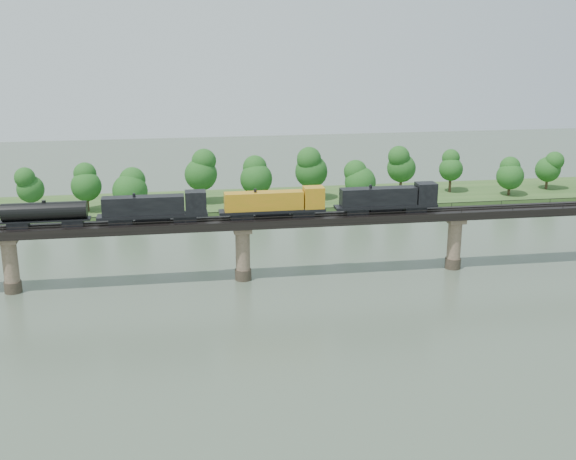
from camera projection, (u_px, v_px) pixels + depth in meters
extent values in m
plane|color=#3D4C3C|center=(264.00, 351.00, 102.69)|extent=(400.00, 400.00, 0.00)
cube|color=#2F4F1F|center=(222.00, 203.00, 183.07)|extent=(300.00, 24.00, 1.60)
cylinder|color=#473A2D|center=(13.00, 287.00, 124.74)|extent=(3.00, 3.00, 2.00)
cylinder|color=#91755E|center=(10.00, 262.00, 123.48)|extent=(2.60, 2.60, 9.00)
cube|color=#91755E|center=(8.00, 240.00, 122.37)|extent=(3.20, 3.20, 1.00)
cylinder|color=#473A2D|center=(243.00, 274.00, 130.86)|extent=(3.00, 3.00, 2.00)
cylinder|color=#91755E|center=(243.00, 251.00, 129.61)|extent=(2.60, 2.60, 9.00)
cube|color=#91755E|center=(242.00, 229.00, 128.50)|extent=(3.20, 3.20, 1.00)
cylinder|color=#473A2D|center=(453.00, 263.00, 136.98)|extent=(3.00, 3.00, 2.00)
cylinder|color=#91755E|center=(454.00, 240.00, 135.73)|extent=(2.60, 2.60, 9.00)
cube|color=#91755E|center=(456.00, 220.00, 134.62)|extent=(3.20, 3.20, 1.00)
cube|color=black|center=(242.00, 223.00, 128.15)|extent=(220.00, 5.00, 1.50)
cube|color=black|center=(243.00, 219.00, 127.21)|extent=(220.00, 0.12, 0.16)
cube|color=black|center=(242.00, 217.00, 128.63)|extent=(220.00, 0.12, 0.16)
cube|color=black|center=(243.00, 218.00, 125.47)|extent=(220.00, 0.10, 0.10)
cube|color=black|center=(241.00, 211.00, 130.02)|extent=(220.00, 0.10, 0.10)
cube|color=black|center=(244.00, 220.00, 125.57)|extent=(0.08, 0.08, 0.70)
cube|color=black|center=(241.00, 213.00, 130.12)|extent=(0.08, 0.08, 0.70)
cylinder|color=#382619|center=(32.00, 209.00, 167.32)|extent=(0.70, 0.70, 3.51)
sphere|color=#154A15|center=(30.00, 189.00, 166.02)|extent=(6.31, 6.31, 6.31)
sphere|color=#154A15|center=(29.00, 177.00, 165.21)|extent=(4.73, 4.73, 4.73)
cylinder|color=#382619|center=(88.00, 204.00, 171.60)|extent=(0.70, 0.70, 3.34)
sphere|color=#154A15|center=(86.00, 186.00, 170.36)|extent=(7.18, 7.18, 7.18)
sphere|color=#154A15|center=(85.00, 175.00, 169.59)|extent=(5.39, 5.39, 5.39)
cylinder|color=#382619|center=(131.00, 206.00, 170.69)|extent=(0.70, 0.70, 2.83)
sphere|color=#154A15|center=(130.00, 191.00, 169.64)|extent=(8.26, 8.26, 8.26)
sphere|color=#154A15|center=(129.00, 181.00, 168.99)|extent=(6.19, 6.19, 6.19)
cylinder|color=#382619|center=(202.00, 195.00, 179.32)|extent=(0.70, 0.70, 3.96)
sphere|color=#154A15|center=(201.00, 174.00, 177.85)|extent=(8.07, 8.07, 8.07)
sphere|color=#154A15|center=(200.00, 161.00, 176.93)|extent=(6.05, 6.05, 6.05)
cylinder|color=#382619|center=(256.00, 196.00, 180.04)|extent=(0.70, 0.70, 3.27)
sphere|color=#154A15|center=(256.00, 179.00, 178.83)|extent=(8.03, 8.03, 8.03)
sphere|color=#154A15|center=(256.00, 168.00, 178.08)|extent=(6.02, 6.02, 6.02)
cylinder|color=#382619|center=(311.00, 192.00, 183.22)|extent=(0.70, 0.70, 3.92)
sphere|color=#154A15|center=(311.00, 171.00, 181.77)|extent=(8.29, 8.29, 8.29)
sphere|color=#154A15|center=(311.00, 159.00, 180.86)|extent=(6.21, 6.21, 6.21)
cylinder|color=#382619|center=(360.00, 198.00, 178.42)|extent=(0.70, 0.70, 3.02)
sphere|color=#154A15|center=(360.00, 182.00, 177.30)|extent=(7.74, 7.74, 7.74)
sphere|color=#154A15|center=(361.00, 172.00, 176.60)|extent=(5.80, 5.80, 5.80)
cylinder|color=#382619|center=(400.00, 187.00, 188.57)|extent=(0.70, 0.70, 3.80)
sphere|color=#154A15|center=(401.00, 168.00, 187.16)|extent=(7.47, 7.47, 7.47)
sphere|color=#154A15|center=(402.00, 156.00, 186.28)|extent=(5.60, 5.60, 5.60)
cylinder|color=#382619|center=(450.00, 186.00, 190.94)|extent=(0.70, 0.70, 3.38)
sphere|color=#154A15|center=(451.00, 169.00, 189.68)|extent=(6.23, 6.23, 6.23)
sphere|color=#154A15|center=(452.00, 158.00, 188.90)|extent=(4.67, 4.67, 4.67)
cylinder|color=#382619|center=(509.00, 190.00, 187.58)|extent=(0.70, 0.70, 2.77)
sphere|color=#154A15|center=(510.00, 176.00, 186.55)|extent=(7.04, 7.04, 7.04)
sphere|color=#154A15|center=(511.00, 167.00, 185.91)|extent=(5.28, 5.28, 5.28)
cylinder|color=#382619|center=(546.00, 184.00, 194.50)|extent=(0.70, 0.70, 2.94)
sphere|color=#154A15|center=(548.00, 169.00, 193.41)|extent=(6.73, 6.73, 6.73)
sphere|color=#154A15|center=(549.00, 160.00, 192.72)|extent=(5.05, 5.05, 5.05)
cube|color=black|center=(414.00, 208.00, 132.66)|extent=(3.99, 2.40, 1.10)
cube|color=black|center=(357.00, 211.00, 130.98)|extent=(3.99, 2.40, 1.10)
cube|color=black|center=(386.00, 206.00, 131.63)|extent=(18.97, 3.00, 0.50)
cube|color=black|center=(378.00, 196.00, 130.89)|extent=(13.98, 2.70, 3.19)
cube|color=black|center=(426.00, 193.00, 132.18)|extent=(3.59, 3.00, 3.79)
cylinder|color=black|center=(386.00, 209.00, 131.78)|extent=(5.99, 1.40, 1.40)
cube|color=black|center=(302.00, 213.00, 129.45)|extent=(3.99, 2.40, 1.10)
cube|color=black|center=(242.00, 216.00, 127.77)|extent=(3.99, 2.40, 1.10)
cube|color=black|center=(272.00, 211.00, 128.42)|extent=(18.97, 3.00, 0.50)
cube|color=#C17A17|center=(264.00, 201.00, 127.68)|extent=(13.98, 2.70, 3.19)
cube|color=#C17A17|center=(314.00, 197.00, 128.97)|extent=(3.59, 3.00, 3.79)
cylinder|color=black|center=(272.00, 214.00, 128.57)|extent=(5.99, 1.40, 1.40)
cube|color=black|center=(185.00, 218.00, 126.24)|extent=(3.99, 2.40, 1.10)
cube|color=black|center=(121.00, 221.00, 124.56)|extent=(3.99, 2.40, 1.10)
cube|color=black|center=(153.00, 215.00, 125.21)|extent=(18.97, 3.00, 0.50)
cube|color=black|center=(143.00, 205.00, 124.47)|extent=(13.98, 2.70, 3.19)
cube|color=black|center=(196.00, 202.00, 125.76)|extent=(3.59, 3.00, 3.79)
cylinder|color=black|center=(153.00, 218.00, 125.36)|extent=(5.99, 1.40, 1.40)
cube|color=black|center=(73.00, 223.00, 123.34)|extent=(3.49, 2.20, 1.10)
cube|color=black|center=(18.00, 225.00, 121.96)|extent=(3.49, 2.20, 1.10)
cube|color=black|center=(45.00, 220.00, 122.47)|extent=(14.98, 2.40, 0.30)
cylinder|color=black|center=(45.00, 211.00, 122.03)|extent=(13.98, 3.00, 3.00)
cylinder|color=black|center=(44.00, 202.00, 121.58)|extent=(0.70, 0.70, 0.50)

